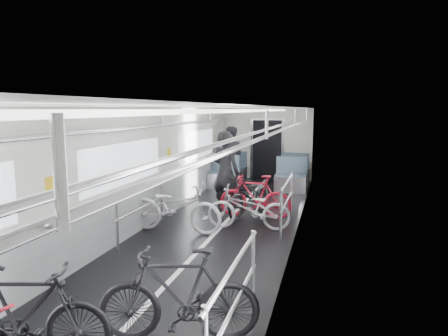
% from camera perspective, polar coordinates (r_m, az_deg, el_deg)
% --- Properties ---
extents(car_shell, '(3.02, 14.01, 2.41)m').
position_cam_1_polar(car_shell, '(8.54, 0.72, 0.05)').
color(car_shell, black).
rests_on(car_shell, ground).
extents(bike_left_mid, '(1.69, 0.87, 0.98)m').
position_cam_1_polar(bike_left_mid, '(4.34, -26.69, -18.24)').
color(bike_left_mid, black).
rests_on(bike_left_mid, floor).
extents(bike_left_far, '(1.90, 0.71, 0.99)m').
position_cam_1_polar(bike_left_far, '(7.80, -7.00, -5.55)').
color(bike_left_far, silver).
rests_on(bike_left_far, floor).
extents(bike_right_near, '(1.72, 0.90, 1.00)m').
position_cam_1_polar(bike_right_near, '(4.28, -6.43, -17.55)').
color(bike_right_near, black).
rests_on(bike_right_near, floor).
extents(bike_right_mid, '(1.70, 0.74, 0.87)m').
position_cam_1_polar(bike_right_mid, '(7.93, 3.55, -5.75)').
color(bike_right_mid, silver).
rests_on(bike_right_mid, floor).
extents(bike_right_far, '(1.61, 0.49, 0.96)m').
position_cam_1_polar(bike_right_far, '(8.75, 4.45, -4.08)').
color(bike_right_far, '#B6162B').
rests_on(bike_right_far, floor).
extents(bike_aisle, '(1.12, 1.84, 0.91)m').
position_cam_1_polar(bike_aisle, '(8.98, 3.74, -3.91)').
color(bike_aisle, black).
rests_on(bike_aisle, floor).
extents(person_standing, '(0.79, 0.63, 1.89)m').
position_cam_1_polar(person_standing, '(9.12, 0.16, -0.56)').
color(person_standing, black).
rests_on(person_standing, floor).
extents(person_seated, '(0.93, 0.74, 1.84)m').
position_cam_1_polar(person_seated, '(12.47, 0.87, 1.75)').
color(person_seated, '#2F2D35').
rests_on(person_seated, floor).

